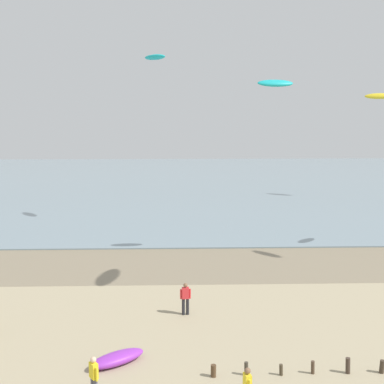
% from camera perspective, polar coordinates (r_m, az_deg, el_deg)
% --- Properties ---
extents(wet_sand_strip, '(120.00, 8.21, 0.01)m').
position_cam_1_polar(wet_sand_strip, '(36.20, 0.04, -7.98)').
color(wet_sand_strip, '#84755B').
rests_on(wet_sand_strip, ground).
extents(sea, '(160.00, 70.00, 0.10)m').
position_cam_1_polar(sea, '(74.44, -0.88, 0.99)').
color(sea, gray).
rests_on(sea, ground).
extents(groyne_near, '(14.02, 0.32, 0.67)m').
position_cam_1_polar(groyne_near, '(23.67, 20.26, -17.56)').
color(groyne_near, '#4D3723').
rests_on(groyne_near, ground).
extents(person_mid_beach, '(0.39, 0.48, 1.71)m').
position_cam_1_polar(person_mid_beach, '(20.62, -10.71, -19.31)').
color(person_mid_beach, '#4C4C56').
rests_on(person_mid_beach, ground).
extents(person_right_flank, '(0.57, 0.26, 1.71)m').
position_cam_1_polar(person_right_flank, '(27.66, -0.72, -11.52)').
color(person_right_flank, '#232328').
rests_on(person_right_flank, ground).
extents(grounded_kite, '(2.58, 2.20, 0.50)m').
position_cam_1_polar(grounded_kite, '(23.25, -8.22, -17.61)').
color(grounded_kite, purple).
rests_on(grounded_kite, ground).
extents(kite_aloft_2, '(2.54, 1.11, 0.70)m').
position_cam_1_polar(kite_aloft_2, '(36.21, 9.12, 11.70)').
color(kite_aloft_2, '#19B2B7').
extents(kite_aloft_5, '(3.43, 2.47, 0.94)m').
position_cam_1_polar(kite_aloft_5, '(63.42, 19.87, 9.86)').
color(kite_aloft_5, yellow).
extents(kite_aloft_6, '(2.45, 2.70, 0.56)m').
position_cam_1_polar(kite_aloft_6, '(46.96, -4.10, 14.53)').
color(kite_aloft_6, '#19B2B7').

